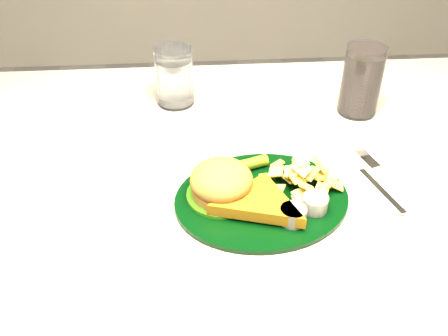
# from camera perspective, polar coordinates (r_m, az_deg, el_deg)

# --- Properties ---
(table) EXTENTS (1.20, 0.80, 0.75)m
(table) POSITION_cam_1_polar(r_m,az_deg,el_deg) (1.08, -1.71, -16.54)
(table) COLOR #AEA89D
(table) RESTS_ON ground
(dinner_plate) EXTENTS (0.30, 0.26, 0.06)m
(dinner_plate) POSITION_cam_1_polar(r_m,az_deg,el_deg) (0.74, 4.42, -2.05)
(dinner_plate) COLOR black
(dinner_plate) RESTS_ON table
(water_glass) EXTENTS (0.10, 0.10, 0.12)m
(water_glass) POSITION_cam_1_polar(r_m,az_deg,el_deg) (0.98, -5.69, 10.39)
(water_glass) COLOR silver
(water_glass) RESTS_ON table
(cola_glass) EXTENTS (0.08, 0.08, 0.13)m
(cola_glass) POSITION_cam_1_polar(r_m,az_deg,el_deg) (0.98, 15.45, 9.62)
(cola_glass) COLOR black
(cola_glass) RESTS_ON table
(fork_napkin) EXTENTS (0.15, 0.17, 0.01)m
(fork_napkin) POSITION_cam_1_polar(r_m,az_deg,el_deg) (0.82, 17.37, -2.10)
(fork_napkin) COLOR white
(fork_napkin) RESTS_ON table
(wrapped_straw) EXTENTS (0.18, 0.07, 0.01)m
(wrapped_straw) POSITION_cam_1_polar(r_m,az_deg,el_deg) (0.92, -4.69, 4.64)
(wrapped_straw) COLOR white
(wrapped_straw) RESTS_ON table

